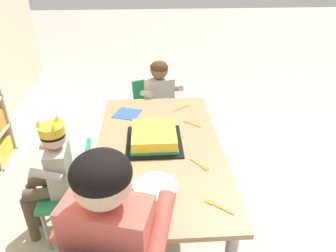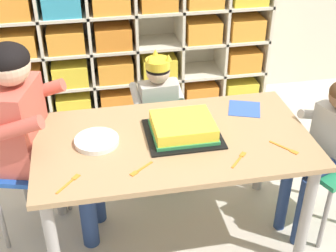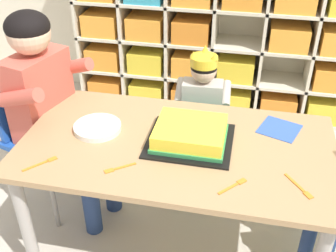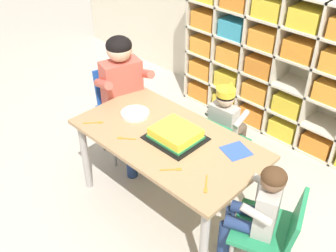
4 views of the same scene
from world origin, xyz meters
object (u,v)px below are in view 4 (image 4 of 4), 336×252
object	(u,v)px
birthday_cake_on_tray	(176,135)
fork_scattered_mid_table	(95,123)
classroom_chair_guest_side	(273,230)
classroom_chair_blue	(217,140)
adult_helper_seated	(125,89)
paper_plate_stack	(135,114)
fork_beside_plate_stack	(172,170)
activity_table	(168,147)
fork_near_cake_tray	(125,138)
child_with_crown	(226,118)
classroom_chair_adult_side	(120,103)
guest_at_table_side	(258,209)
fork_at_table_front_edge	(206,185)

from	to	relation	value
birthday_cake_on_tray	fork_scattered_mid_table	bearing A→B (deg)	-153.74
classroom_chair_guest_side	birthday_cake_on_tray	size ratio (longest dim) A/B	1.90
classroom_chair_blue	adult_helper_seated	world-z (taller)	adult_helper_seated
paper_plate_stack	fork_beside_plate_stack	distance (m)	0.64
activity_table	paper_plate_stack	bearing A→B (deg)	175.46
classroom_chair_blue	fork_near_cake_tray	world-z (taller)	fork_near_cake_tray
child_with_crown	classroom_chair_adult_side	xyz separation A→B (m)	(-0.77, -0.40, -0.02)
activity_table	child_with_crown	world-z (taller)	child_with_crown
guest_at_table_side	birthday_cake_on_tray	size ratio (longest dim) A/B	2.46
classroom_chair_guest_side	fork_at_table_front_edge	xyz separation A→B (m)	(-0.37, -0.16, 0.21)
activity_table	fork_at_table_front_edge	size ratio (longest dim) A/B	10.30
fork_scattered_mid_table	fork_beside_plate_stack	bearing A→B (deg)	132.66
fork_at_table_front_edge	fork_scattered_mid_table	xyz separation A→B (m)	(-0.95, -0.06, 0.00)
fork_at_table_front_edge	classroom_chair_guest_side	bearing A→B (deg)	-103.58
child_with_crown	adult_helper_seated	size ratio (longest dim) A/B	0.75
classroom_chair_adult_side	classroom_chair_guest_side	bearing A→B (deg)	-82.58
activity_table	fork_near_cake_tray	size ratio (longest dim) A/B	11.75
activity_table	adult_helper_seated	xyz separation A→B (m)	(-0.63, 0.18, 0.12)
classroom_chair_adult_side	fork_at_table_front_edge	world-z (taller)	classroom_chair_adult_side
child_with_crown	fork_beside_plate_stack	world-z (taller)	child_with_crown
adult_helper_seated	classroom_chair_blue	bearing A→B (deg)	-47.77
adult_helper_seated	fork_beside_plate_stack	distance (m)	0.96
fork_scattered_mid_table	classroom_chair_guest_side	bearing A→B (deg)	140.13
child_with_crown	classroom_chair_adult_side	bearing A→B (deg)	23.63
classroom_chair_adult_side	birthday_cake_on_tray	world-z (taller)	classroom_chair_adult_side
classroom_chair_guest_side	classroom_chair_blue	bearing A→B (deg)	-143.61
adult_helper_seated	fork_near_cake_tray	bearing A→B (deg)	-115.03
classroom_chair_guest_side	fork_beside_plate_stack	size ratio (longest dim) A/B	6.11
classroom_chair_blue	guest_at_table_side	xyz separation A→B (m)	(0.72, -0.56, 0.20)
adult_helper_seated	classroom_chair_guest_side	world-z (taller)	adult_helper_seated
fork_beside_plate_stack	fork_near_cake_tray	xyz separation A→B (m)	(-0.43, 0.01, 0.00)
classroom_chair_blue	classroom_chair_adult_side	distance (m)	0.84
adult_helper_seated	guest_at_table_side	xyz separation A→B (m)	(1.38, -0.23, -0.11)
fork_at_table_front_edge	fork_beside_plate_stack	size ratio (longest dim) A/B	1.16
birthday_cake_on_tray	fork_beside_plate_stack	size ratio (longest dim) A/B	3.23
adult_helper_seated	fork_near_cake_tray	distance (m)	0.59
child_with_crown	classroom_chair_guest_side	xyz separation A→B (m)	(0.82, -0.63, -0.07)
classroom_chair_blue	birthday_cake_on_tray	size ratio (longest dim) A/B	1.64
child_with_crown	paper_plate_stack	bearing A→B (deg)	53.48
activity_table	fork_scattered_mid_table	size ratio (longest dim) A/B	11.22
classroom_chair_adult_side	classroom_chair_guest_side	world-z (taller)	classroom_chair_adult_side
child_with_crown	fork_scattered_mid_table	xyz separation A→B (m)	(-0.50, -0.84, 0.13)
adult_helper_seated	fork_at_table_front_edge	size ratio (longest dim) A/B	8.58
activity_table	guest_at_table_side	world-z (taller)	guest_at_table_side
classroom_chair_adult_side	classroom_chair_blue	bearing A→B (deg)	-53.26
paper_plate_stack	classroom_chair_blue	bearing A→B (deg)	51.83
classroom_chair_adult_side	fork_at_table_front_edge	size ratio (longest dim) A/B	6.09
birthday_cake_on_tray	paper_plate_stack	distance (m)	0.40
guest_at_table_side	classroom_chair_blue	bearing A→B (deg)	-148.74
classroom_chair_adult_side	guest_at_table_side	distance (m)	1.52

